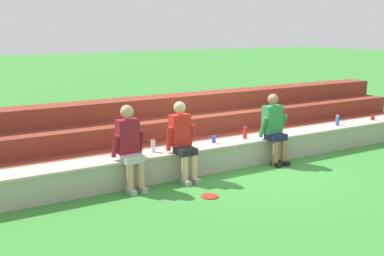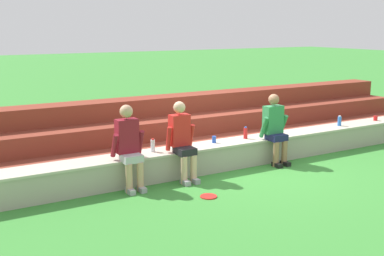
{
  "view_description": "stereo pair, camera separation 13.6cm",
  "coord_description": "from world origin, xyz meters",
  "px_view_note": "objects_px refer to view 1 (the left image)",
  "views": [
    {
      "loc": [
        -5.44,
        -6.97,
        2.62
      ],
      "look_at": [
        -1.05,
        0.27,
        0.83
      ],
      "focal_mm": 45.38,
      "sensor_mm": 36.0,
      "label": 1
    },
    {
      "loc": [
        -5.32,
        -7.04,
        2.62
      ],
      "look_at": [
        -1.05,
        0.27,
        0.83
      ],
      "focal_mm": 45.38,
      "sensor_mm": 36.0,
      "label": 2
    }
  ],
  "objects_px": {
    "water_bottle_near_right": "(245,133)",
    "plastic_cup_right_end": "(373,118)",
    "person_center": "(274,127)",
    "plastic_cup_left_end": "(214,139)",
    "frisbee": "(210,196)",
    "water_bottle_center_gap": "(337,121)",
    "person_far_left": "(130,145)",
    "water_bottle_mid_left": "(153,146)",
    "person_left_of_center": "(183,139)"
  },
  "relations": [
    {
      "from": "water_bottle_center_gap",
      "to": "frisbee",
      "type": "relative_size",
      "value": 0.85
    },
    {
      "from": "water_bottle_center_gap",
      "to": "plastic_cup_right_end",
      "type": "relative_size",
      "value": 2.07
    },
    {
      "from": "person_left_of_center",
      "to": "frisbee",
      "type": "height_order",
      "value": "person_left_of_center"
    },
    {
      "from": "person_left_of_center",
      "to": "water_bottle_center_gap",
      "type": "bearing_deg",
      "value": 3.7
    },
    {
      "from": "person_far_left",
      "to": "water_bottle_center_gap",
      "type": "height_order",
      "value": "person_far_left"
    },
    {
      "from": "person_center",
      "to": "frisbee",
      "type": "bearing_deg",
      "value": -155.56
    },
    {
      "from": "person_far_left",
      "to": "person_center",
      "type": "bearing_deg",
      "value": -0.83
    },
    {
      "from": "person_center",
      "to": "water_bottle_mid_left",
      "type": "relative_size",
      "value": 5.78
    },
    {
      "from": "plastic_cup_left_end",
      "to": "person_far_left",
      "type": "bearing_deg",
      "value": -170.66
    },
    {
      "from": "water_bottle_mid_left",
      "to": "water_bottle_center_gap",
      "type": "distance_m",
      "value": 4.48
    },
    {
      "from": "water_bottle_center_gap",
      "to": "person_left_of_center",
      "type": "bearing_deg",
      "value": -176.3
    },
    {
      "from": "person_far_left",
      "to": "plastic_cup_left_end",
      "type": "relative_size",
      "value": 10.88
    },
    {
      "from": "water_bottle_mid_left",
      "to": "person_far_left",
      "type": "bearing_deg",
      "value": -153.21
    },
    {
      "from": "person_left_of_center",
      "to": "plastic_cup_left_end",
      "type": "xyz_separation_m",
      "value": [
        0.86,
        0.32,
        -0.17
      ]
    },
    {
      "from": "plastic_cup_left_end",
      "to": "plastic_cup_right_end",
      "type": "bearing_deg",
      "value": -0.63
    },
    {
      "from": "water_bottle_near_right",
      "to": "plastic_cup_left_end",
      "type": "relative_size",
      "value": 1.84
    },
    {
      "from": "person_far_left",
      "to": "water_bottle_near_right",
      "type": "xyz_separation_m",
      "value": [
        2.54,
        0.28,
        -0.14
      ]
    },
    {
      "from": "water_bottle_center_gap",
      "to": "plastic_cup_right_end",
      "type": "distance_m",
      "value": 1.18
    },
    {
      "from": "person_left_of_center",
      "to": "water_bottle_mid_left",
      "type": "distance_m",
      "value": 0.52
    },
    {
      "from": "plastic_cup_left_end",
      "to": "plastic_cup_right_end",
      "type": "distance_m",
      "value": 4.39
    },
    {
      "from": "person_far_left",
      "to": "plastic_cup_left_end",
      "type": "height_order",
      "value": "person_far_left"
    },
    {
      "from": "water_bottle_mid_left",
      "to": "plastic_cup_right_end",
      "type": "relative_size",
      "value": 2.15
    },
    {
      "from": "plastic_cup_left_end",
      "to": "person_center",
      "type": "bearing_deg",
      "value": -16.49
    },
    {
      "from": "person_far_left",
      "to": "water_bottle_center_gap",
      "type": "distance_m",
      "value": 5.05
    },
    {
      "from": "water_bottle_near_right",
      "to": "person_far_left",
      "type": "bearing_deg",
      "value": -173.62
    },
    {
      "from": "person_far_left",
      "to": "plastic_cup_left_end",
      "type": "bearing_deg",
      "value": 9.34
    },
    {
      "from": "person_left_of_center",
      "to": "water_bottle_center_gap",
      "type": "height_order",
      "value": "person_left_of_center"
    },
    {
      "from": "water_bottle_center_gap",
      "to": "frisbee",
      "type": "distance_m",
      "value": 4.37
    },
    {
      "from": "person_far_left",
      "to": "person_left_of_center",
      "type": "relative_size",
      "value": 1.02
    },
    {
      "from": "water_bottle_mid_left",
      "to": "water_bottle_center_gap",
      "type": "height_order",
      "value": "water_bottle_mid_left"
    },
    {
      "from": "water_bottle_near_right",
      "to": "frisbee",
      "type": "distance_m",
      "value": 2.17
    },
    {
      "from": "water_bottle_near_right",
      "to": "plastic_cup_right_end",
      "type": "height_order",
      "value": "water_bottle_near_right"
    },
    {
      "from": "person_far_left",
      "to": "plastic_cup_right_end",
      "type": "xyz_separation_m",
      "value": [
        6.21,
        0.25,
        -0.2
      ]
    },
    {
      "from": "plastic_cup_left_end",
      "to": "frisbee",
      "type": "height_order",
      "value": "plastic_cup_left_end"
    },
    {
      "from": "person_far_left",
      "to": "person_left_of_center",
      "type": "height_order",
      "value": "person_far_left"
    },
    {
      "from": "person_far_left",
      "to": "person_left_of_center",
      "type": "xyz_separation_m",
      "value": [
        0.97,
        -0.02,
        -0.02
      ]
    },
    {
      "from": "water_bottle_center_gap",
      "to": "person_far_left",
      "type": "bearing_deg",
      "value": -177.22
    },
    {
      "from": "frisbee",
      "to": "water_bottle_center_gap",
      "type": "bearing_deg",
      "value": 16.68
    },
    {
      "from": "water_bottle_mid_left",
      "to": "person_left_of_center",
      "type": "bearing_deg",
      "value": -36.09
    },
    {
      "from": "person_center",
      "to": "water_bottle_center_gap",
      "type": "distance_m",
      "value": 2.07
    },
    {
      "from": "water_bottle_mid_left",
      "to": "water_bottle_near_right",
      "type": "xyz_separation_m",
      "value": [
        1.98,
        0.0,
        -0.0
      ]
    },
    {
      "from": "water_bottle_mid_left",
      "to": "plastic_cup_right_end",
      "type": "height_order",
      "value": "water_bottle_mid_left"
    },
    {
      "from": "person_left_of_center",
      "to": "frisbee",
      "type": "bearing_deg",
      "value": -94.56
    },
    {
      "from": "water_bottle_near_right",
      "to": "plastic_cup_right_end",
      "type": "distance_m",
      "value": 3.67
    },
    {
      "from": "person_center",
      "to": "water_bottle_near_right",
      "type": "relative_size",
      "value": 5.79
    },
    {
      "from": "person_center",
      "to": "water_bottle_near_right",
      "type": "distance_m",
      "value": 0.57
    },
    {
      "from": "person_far_left",
      "to": "frisbee",
      "type": "height_order",
      "value": "person_far_left"
    },
    {
      "from": "person_center",
      "to": "water_bottle_near_right",
      "type": "xyz_separation_m",
      "value": [
        -0.45,
        0.33,
        -0.12
      ]
    },
    {
      "from": "person_far_left",
      "to": "water_bottle_mid_left",
      "type": "height_order",
      "value": "person_far_left"
    },
    {
      "from": "water_bottle_near_right",
      "to": "plastic_cup_right_end",
      "type": "relative_size",
      "value": 2.15
    }
  ]
}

